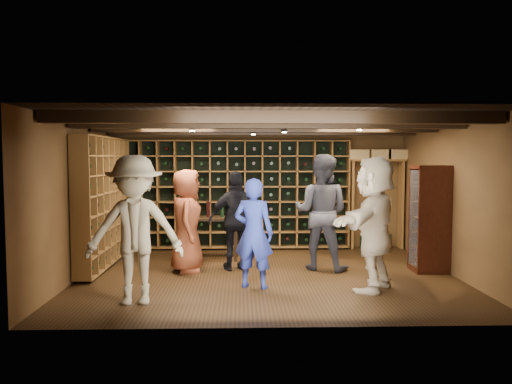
{
  "coord_description": "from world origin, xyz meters",
  "views": [
    {
      "loc": [
        -0.42,
        -7.97,
        1.91
      ],
      "look_at": [
        -0.18,
        0.2,
        1.34
      ],
      "focal_mm": 35.0,
      "sensor_mm": 36.0,
      "label": 1
    }
  ],
  "objects_px": {
    "display_cabinet": "(429,221)",
    "guest_red_floral": "(187,221)",
    "man_blue_shirt": "(254,233)",
    "guest_beige": "(374,223)",
    "guest_woman_black": "(237,221)",
    "man_grey_suit": "(321,212)",
    "tasting_table": "(210,222)",
    "guest_khaki": "(135,230)"
  },
  "relations": [
    {
      "from": "guest_khaki",
      "to": "guest_beige",
      "type": "relative_size",
      "value": 1.0
    },
    {
      "from": "guest_khaki",
      "to": "tasting_table",
      "type": "relative_size",
      "value": 1.81
    },
    {
      "from": "guest_beige",
      "to": "guest_woman_black",
      "type": "bearing_deg",
      "value": -89.76
    },
    {
      "from": "guest_red_floral",
      "to": "guest_khaki",
      "type": "bearing_deg",
      "value": 161.42
    },
    {
      "from": "display_cabinet",
      "to": "man_blue_shirt",
      "type": "distance_m",
      "value": 3.11
    },
    {
      "from": "man_blue_shirt",
      "to": "guest_khaki",
      "type": "xyz_separation_m",
      "value": [
        -1.57,
        -0.74,
        0.16
      ]
    },
    {
      "from": "display_cabinet",
      "to": "man_grey_suit",
      "type": "bearing_deg",
      "value": 172.89
    },
    {
      "from": "man_blue_shirt",
      "to": "guest_khaki",
      "type": "distance_m",
      "value": 1.74
    },
    {
      "from": "display_cabinet",
      "to": "guest_red_floral",
      "type": "relative_size",
      "value": 1.02
    },
    {
      "from": "guest_beige",
      "to": "man_grey_suit",
      "type": "bearing_deg",
      "value": -123.65
    },
    {
      "from": "guest_khaki",
      "to": "guest_woman_black",
      "type": "bearing_deg",
      "value": 50.56
    },
    {
      "from": "man_grey_suit",
      "to": "guest_beige",
      "type": "distance_m",
      "value": 1.45
    },
    {
      "from": "man_grey_suit",
      "to": "guest_woman_black",
      "type": "bearing_deg",
      "value": 23.44
    },
    {
      "from": "guest_red_floral",
      "to": "guest_khaki",
      "type": "relative_size",
      "value": 0.88
    },
    {
      "from": "display_cabinet",
      "to": "man_blue_shirt",
      "type": "bearing_deg",
      "value": -162.01
    },
    {
      "from": "guest_woman_black",
      "to": "guest_red_floral",
      "type": "bearing_deg",
      "value": -7.28
    },
    {
      "from": "guest_khaki",
      "to": "guest_beige",
      "type": "height_order",
      "value": "guest_khaki"
    },
    {
      "from": "guest_beige",
      "to": "guest_red_floral",
      "type": "bearing_deg",
      "value": -79.38
    },
    {
      "from": "guest_khaki",
      "to": "man_grey_suit",
      "type": "bearing_deg",
      "value": 29.88
    },
    {
      "from": "guest_khaki",
      "to": "display_cabinet",
      "type": "bearing_deg",
      "value": 15.53
    },
    {
      "from": "man_blue_shirt",
      "to": "tasting_table",
      "type": "bearing_deg",
      "value": -52.54
    },
    {
      "from": "man_blue_shirt",
      "to": "guest_woman_black",
      "type": "bearing_deg",
      "value": -60.24
    },
    {
      "from": "man_grey_suit",
      "to": "tasting_table",
      "type": "distance_m",
      "value": 2.16
    },
    {
      "from": "display_cabinet",
      "to": "man_blue_shirt",
      "type": "height_order",
      "value": "display_cabinet"
    },
    {
      "from": "display_cabinet",
      "to": "tasting_table",
      "type": "distance_m",
      "value": 3.89
    },
    {
      "from": "man_blue_shirt",
      "to": "man_grey_suit",
      "type": "relative_size",
      "value": 0.82
    },
    {
      "from": "man_blue_shirt",
      "to": "guest_khaki",
      "type": "height_order",
      "value": "guest_khaki"
    },
    {
      "from": "man_blue_shirt",
      "to": "tasting_table",
      "type": "distance_m",
      "value": 2.22
    },
    {
      "from": "guest_red_floral",
      "to": "guest_beige",
      "type": "distance_m",
      "value": 3.08
    },
    {
      "from": "man_grey_suit",
      "to": "guest_woman_black",
      "type": "relative_size",
      "value": 1.17
    },
    {
      "from": "guest_beige",
      "to": "guest_khaki",
      "type": "bearing_deg",
      "value": -45.94
    },
    {
      "from": "display_cabinet",
      "to": "guest_khaki",
      "type": "relative_size",
      "value": 0.9
    },
    {
      "from": "man_grey_suit",
      "to": "guest_woman_black",
      "type": "height_order",
      "value": "man_grey_suit"
    },
    {
      "from": "guest_woman_black",
      "to": "guest_beige",
      "type": "height_order",
      "value": "guest_beige"
    },
    {
      "from": "man_grey_suit",
      "to": "guest_beige",
      "type": "xyz_separation_m",
      "value": [
        0.55,
        -1.35,
        -0.01
      ]
    },
    {
      "from": "man_blue_shirt",
      "to": "guest_khaki",
      "type": "bearing_deg",
      "value": 42.54
    },
    {
      "from": "man_blue_shirt",
      "to": "man_grey_suit",
      "type": "bearing_deg",
      "value": -117.7
    },
    {
      "from": "display_cabinet",
      "to": "guest_red_floral",
      "type": "xyz_separation_m",
      "value": [
        -4.05,
        0.11,
        0.0
      ]
    },
    {
      "from": "guest_beige",
      "to": "display_cabinet",
      "type": "bearing_deg",
      "value": 166.73
    },
    {
      "from": "display_cabinet",
      "to": "guest_woman_black",
      "type": "height_order",
      "value": "display_cabinet"
    },
    {
      "from": "guest_beige",
      "to": "tasting_table",
      "type": "xyz_separation_m",
      "value": [
        -2.49,
        2.25,
        -0.26
      ]
    },
    {
      "from": "display_cabinet",
      "to": "guest_beige",
      "type": "relative_size",
      "value": 0.9
    }
  ]
}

